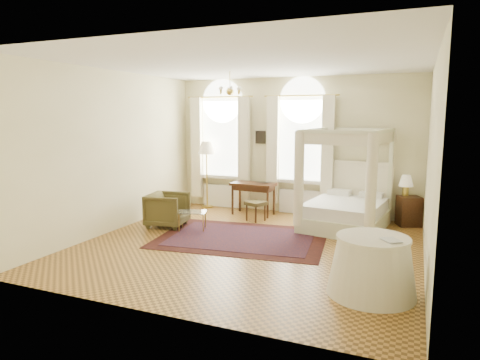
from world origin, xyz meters
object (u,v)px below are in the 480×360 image
(nightstand, at_px, (409,211))
(floor_lamp, at_px, (207,151))
(armchair, at_px, (168,210))
(canopy_bed, at_px, (345,206))
(side_table, at_px, (372,266))
(coffee_table, at_px, (192,213))
(stool, at_px, (256,205))
(writing_desk, at_px, (253,188))

(nightstand, bearing_deg, floor_lamp, 180.00)
(armchair, distance_m, floor_lamp, 2.36)
(canopy_bed, bearing_deg, side_table, -75.35)
(coffee_table, bearing_deg, stool, 52.45)
(canopy_bed, relative_size, nightstand, 3.30)
(writing_desk, relative_size, stool, 2.04)
(stool, xyz_separation_m, floor_lamp, (-1.70, 0.89, 1.10))
(armchair, xyz_separation_m, side_table, (4.45, -2.01, 0.03))
(armchair, height_order, floor_lamp, floor_lamp)
(canopy_bed, distance_m, writing_desk, 2.31)
(floor_lamp, distance_m, side_table, 6.22)
(writing_desk, distance_m, side_table, 4.91)
(coffee_table, bearing_deg, writing_desk, 69.45)
(floor_lamp, xyz_separation_m, side_table, (4.55, -4.09, -1.08))
(writing_desk, distance_m, floor_lamp, 1.66)
(coffee_table, bearing_deg, side_table, -27.20)
(nightstand, height_order, side_table, side_table)
(stool, bearing_deg, floor_lamp, 152.38)
(stool, relative_size, armchair, 0.65)
(nightstand, distance_m, side_table, 4.11)
(nightstand, distance_m, coffee_table, 4.70)
(nightstand, xyz_separation_m, stool, (-3.23, -0.89, 0.05))
(canopy_bed, distance_m, armchair, 3.82)
(floor_lamp, bearing_deg, armchair, -87.25)
(canopy_bed, height_order, stool, canopy_bed)
(armchair, height_order, side_table, side_table)
(nightstand, height_order, floor_lamp, floor_lamp)
(canopy_bed, distance_m, stool, 1.99)
(nightstand, height_order, writing_desk, writing_desk)
(writing_desk, bearing_deg, stool, -63.66)
(stool, height_order, side_table, side_table)
(floor_lamp, bearing_deg, canopy_bed, -11.69)
(nightstand, xyz_separation_m, armchair, (-4.83, -2.08, 0.04))
(stool, bearing_deg, armchair, -143.25)
(canopy_bed, distance_m, coffee_table, 3.25)
(canopy_bed, xyz_separation_m, armchair, (-3.58, -1.32, -0.11))
(writing_desk, distance_m, coffee_table, 1.96)
(floor_lamp, relative_size, side_table, 1.47)
(armchair, bearing_deg, nightstand, -75.34)
(floor_lamp, bearing_deg, coffee_table, -70.91)
(canopy_bed, bearing_deg, writing_desk, 169.05)
(nightstand, height_order, stool, nightstand)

